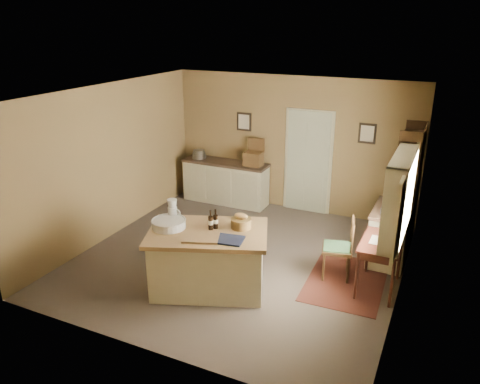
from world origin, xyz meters
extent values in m
plane|color=#63554C|center=(0.00, 0.00, 0.00)|extent=(5.00, 5.00, 0.00)
cube|color=brown|center=(0.00, 2.50, 1.35)|extent=(5.00, 0.10, 2.70)
cube|color=brown|center=(0.00, -2.50, 1.35)|extent=(5.00, 0.10, 2.70)
cube|color=brown|center=(-2.50, 0.00, 1.35)|extent=(0.10, 5.00, 2.70)
cube|color=brown|center=(2.50, 0.00, 1.35)|extent=(0.10, 5.00, 2.70)
plane|color=silver|center=(0.00, 0.00, 2.70)|extent=(5.00, 5.00, 0.00)
cube|color=#B5BA9C|center=(0.35, 2.47, 1.05)|extent=(0.97, 0.06, 2.11)
cube|color=black|center=(-1.05, 2.48, 1.72)|extent=(0.32, 0.02, 0.38)
cube|color=beige|center=(-1.05, 2.47, 1.72)|extent=(0.24, 0.01, 0.30)
cube|color=black|center=(1.45, 2.48, 1.72)|extent=(0.32, 0.02, 0.38)
cube|color=beige|center=(1.45, 2.47, 1.72)|extent=(0.24, 0.01, 0.30)
cube|color=beige|center=(2.38, -0.20, 1.02)|extent=(0.25, 1.32, 0.06)
cube|color=beige|center=(2.38, -0.20, 2.08)|extent=(0.25, 1.32, 0.06)
cube|color=white|center=(2.50, -0.20, 1.55)|extent=(0.01, 1.20, 1.00)
cube|color=beige|center=(2.46, -1.02, 1.55)|extent=(0.04, 0.35, 1.00)
cube|color=beige|center=(2.46, 0.62, 1.55)|extent=(0.04, 0.35, 1.00)
cube|color=beige|center=(-0.04, -0.97, 0.42)|extent=(1.79, 1.46, 0.85)
cube|color=#99714A|center=(-0.04, -0.97, 0.88)|extent=(1.94, 1.61, 0.06)
cylinder|color=white|center=(-0.60, -1.10, 0.96)|extent=(0.48, 0.48, 0.11)
cube|color=#99714A|center=(0.00, -1.22, 0.92)|extent=(0.57, 0.49, 0.03)
cube|color=black|center=(0.36, -1.11, 0.92)|extent=(0.43, 0.37, 0.02)
cylinder|color=brown|center=(0.34, -0.67, 0.98)|extent=(0.29, 0.29, 0.14)
cylinder|color=black|center=(-0.02, -0.90, 1.05)|extent=(0.07, 0.07, 0.29)
cylinder|color=black|center=(0.02, -0.84, 1.05)|extent=(0.07, 0.07, 0.29)
cube|color=beige|center=(-1.35, 2.20, 0.42)|extent=(1.81, 0.50, 0.85)
cube|color=#332319|center=(-1.35, 2.20, 0.88)|extent=(1.85, 0.53, 0.05)
cube|color=#4E341A|center=(-0.72, 2.20, 1.04)|extent=(0.36, 0.27, 0.28)
cylinder|color=#59544F|center=(-1.98, 2.20, 0.99)|extent=(0.31, 0.31, 0.18)
cube|color=#511F1A|center=(1.75, 0.04, 0.00)|extent=(1.15, 1.64, 0.01)
cube|color=#341710|center=(2.20, 0.04, 0.75)|extent=(0.55, 0.90, 0.03)
cube|color=#341710|center=(2.20, 0.04, 0.68)|extent=(0.49, 0.84, 0.10)
cube|color=silver|center=(2.15, 0.04, 0.77)|extent=(0.22, 0.30, 0.01)
cylinder|color=black|center=(2.30, 0.29, 0.79)|extent=(0.05, 0.05, 0.05)
cylinder|color=#341710|center=(1.96, -0.37, 0.36)|extent=(0.04, 0.04, 0.72)
cylinder|color=#341710|center=(2.44, -0.37, 0.36)|extent=(0.04, 0.04, 0.72)
cylinder|color=#341710|center=(1.96, 0.45, 0.36)|extent=(0.04, 0.04, 0.72)
cylinder|color=#341710|center=(2.44, 0.45, 0.36)|extent=(0.04, 0.04, 0.72)
cube|color=beige|center=(2.20, 1.01, 0.42)|extent=(0.54, 0.99, 0.85)
cube|color=#332319|center=(2.20, 1.01, 0.88)|extent=(0.57, 1.03, 0.05)
cylinder|color=silver|center=(2.17, 0.87, 0.95)|extent=(0.24, 0.24, 0.09)
cube|color=black|center=(2.31, 1.34, 1.04)|extent=(0.35, 0.04, 2.08)
cube|color=black|center=(2.31, 2.24, 1.04)|extent=(0.35, 0.04, 2.08)
cube|color=black|center=(2.48, 1.79, 1.04)|extent=(0.02, 0.94, 2.08)
cube|color=black|center=(2.31, 1.79, 0.05)|extent=(0.35, 0.90, 0.03)
cube|color=black|center=(2.31, 1.79, 0.57)|extent=(0.35, 0.90, 0.03)
cube|color=black|center=(2.31, 1.79, 1.09)|extent=(0.35, 0.90, 0.03)
cube|color=black|center=(2.31, 1.79, 1.51)|extent=(0.35, 0.90, 0.03)
cube|color=black|center=(2.31, 1.79, 1.92)|extent=(0.35, 0.90, 0.03)
cylinder|color=white|center=(2.31, 1.79, 1.15)|extent=(0.12, 0.12, 0.11)
camera|label=1|loc=(2.89, -6.18, 3.71)|focal=35.00mm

